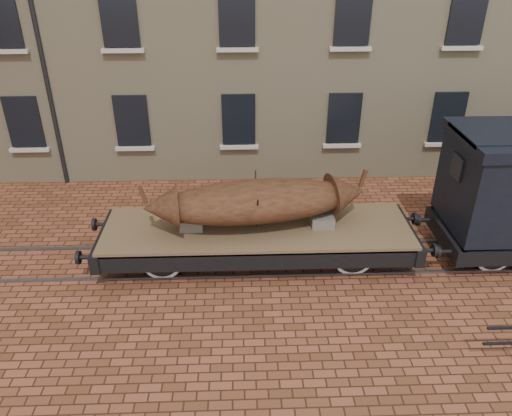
{
  "coord_description": "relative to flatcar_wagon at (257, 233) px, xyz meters",
  "views": [
    {
      "loc": [
        -2.5,
        -10.88,
        7.58
      ],
      "look_at": [
        -2.09,
        0.5,
        1.3
      ],
      "focal_mm": 35.0,
      "sensor_mm": 36.0,
      "label": 1
    }
  ],
  "objects": [
    {
      "name": "iron_boat",
      "position": [
        -0.02,
        0.0,
        0.95
      ],
      "size": [
        5.61,
        2.18,
        1.39
      ],
      "color": "brown",
      "rests_on": "flatcar_wagon"
    },
    {
      "name": "flatcar_wagon",
      "position": [
        0.0,
        0.0,
        0.0
      ],
      "size": [
        8.79,
        2.38,
        1.33
      ],
      "color": "brown",
      "rests_on": "ground"
    },
    {
      "name": "rail_track",
      "position": [
        2.07,
        0.0,
        -0.8
      ],
      "size": [
        30.0,
        1.52,
        0.06
      ],
      "color": "#59595E",
      "rests_on": "ground"
    },
    {
      "name": "ground",
      "position": [
        2.07,
        0.0,
        -0.83
      ],
      "size": [
        90.0,
        90.0,
        0.0
      ],
      "primitive_type": "plane",
      "color": "brown"
    }
  ]
}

